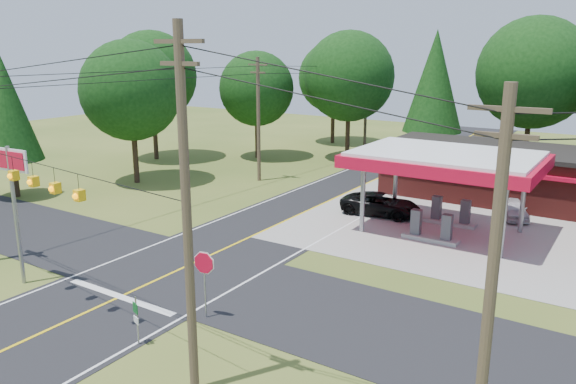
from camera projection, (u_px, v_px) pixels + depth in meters
The scene contains 17 objects.
ground at pixel (177, 271), 27.78m from camera, with size 120.00×120.00×0.00m, color #42571F.
main_highway at pixel (177, 271), 27.78m from camera, with size 8.00×120.00×0.02m, color black.
cross_road at pixel (177, 271), 27.78m from camera, with size 70.00×7.00×0.02m, color black.
lane_center_yellow at pixel (177, 270), 27.77m from camera, with size 0.15×110.00×0.00m, color yellow.
gas_canopy at pixel (445, 162), 32.52m from camera, with size 10.60×7.40×4.88m.
convenience_store at pixel (500, 173), 40.69m from camera, with size 16.40×7.55×3.80m.
utility_pole_near_right at pixel (187, 213), 16.65m from camera, with size 1.80×0.30×11.50m.
utility_pole_far_left at pixel (258, 118), 45.31m from camera, with size 1.80×0.30×10.00m.
utility_pole_right_b at pixel (491, 283), 13.58m from camera, with size 1.80×0.30×10.00m.
utility_pole_north at pixel (366, 106), 58.43m from camera, with size 0.30×0.30×9.50m.
overhead_beacons at pixel (42, 167), 21.88m from camera, with size 17.04×2.04×1.03m.
treeline_backdrop at pixel (391, 89), 44.96m from camera, with size 70.27×51.59×13.30m.
suv_car at pixel (381, 204), 36.86m from camera, with size 5.16×5.16×1.43m, color black.
sedan_car at pixel (513, 209), 36.18m from camera, with size 3.62×3.62×1.23m, color silver.
big_stop_sign at pixel (12, 184), 25.15m from camera, with size 2.42×0.29×6.51m.
octagonal_stop_sign at pixel (204, 268), 22.41m from camera, with size 0.98×0.18×2.89m.
route_sign_post at pixel (136, 317), 20.60m from camera, with size 0.38×0.16×1.94m.
Camera 1 is at (18.72, -18.74, 10.74)m, focal length 35.00 mm.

